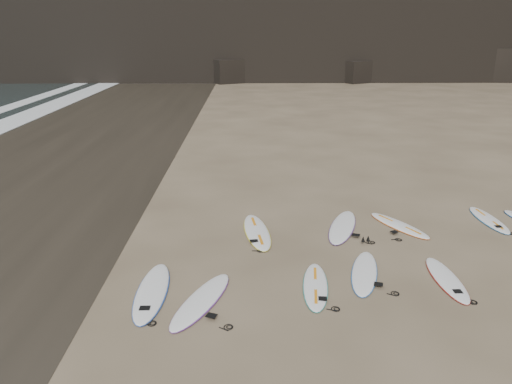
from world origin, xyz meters
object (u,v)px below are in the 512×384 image
(surfboard_5, at_px, (257,231))
(surfboard_7, at_px, (399,225))
(surfboard_1, at_px, (315,286))
(surfboard_2, at_px, (364,272))
(surfboard_0, at_px, (201,300))
(surfboard_3, at_px, (447,279))
(surfboard_6, at_px, (342,226))
(surfboard_11, at_px, (152,291))
(surfboard_8, at_px, (489,220))

(surfboard_5, relative_size, surfboard_7, 1.16)
(surfboard_1, relative_size, surfboard_2, 0.94)
(surfboard_2, bearing_deg, surfboard_1, -138.31)
(surfboard_0, xyz_separation_m, surfboard_3, (5.70, 0.88, -0.01))
(surfboard_1, bearing_deg, surfboard_6, 76.91)
(surfboard_5, relative_size, surfboard_11, 1.00)
(surfboard_2, distance_m, surfboard_6, 2.92)
(surfboard_0, bearing_deg, surfboard_2, 39.32)
(surfboard_2, xyz_separation_m, surfboard_6, (-0.00, 2.92, 0.01))
(surfboard_2, distance_m, surfboard_7, 3.47)
(surfboard_8, bearing_deg, surfboard_5, -174.87)
(surfboard_2, height_order, surfboard_5, surfboard_5)
(surfboard_3, relative_size, surfboard_6, 0.83)
(surfboard_2, bearing_deg, surfboard_11, -155.14)
(surfboard_5, distance_m, surfboard_11, 4.20)
(surfboard_8, xyz_separation_m, surfboard_11, (-9.61, -4.27, 0.01))
(surfboard_1, distance_m, surfboard_7, 4.72)
(surfboard_1, xyz_separation_m, surfboard_8, (5.90, 4.06, 0.00))
(surfboard_7, xyz_separation_m, surfboard_8, (2.91, 0.41, -0.00))
(surfboard_3, bearing_deg, surfboard_1, -175.20)
(surfboard_0, height_order, surfboard_6, surfboard_6)
(surfboard_0, relative_size, surfboard_11, 0.94)
(surfboard_6, bearing_deg, surfboard_2, -71.44)
(surfboard_0, bearing_deg, surfboard_6, 68.74)
(surfboard_1, xyz_separation_m, surfboard_3, (3.14, 0.27, 0.00))
(surfboard_0, height_order, surfboard_5, surfboard_5)
(surfboard_2, distance_m, surfboard_3, 1.90)
(surfboard_2, xyz_separation_m, surfboard_8, (4.63, 3.43, -0.00))
(surfboard_1, height_order, surfboard_5, surfboard_5)
(surfboard_7, bearing_deg, surfboard_1, -157.11)
(surfboard_1, bearing_deg, surfboard_8, 41.10)
(surfboard_0, relative_size, surfboard_5, 0.94)
(surfboard_5, height_order, surfboard_7, surfboard_5)
(surfboard_7, relative_size, surfboard_11, 0.86)
(surfboard_3, distance_m, surfboard_6, 3.78)
(surfboard_6, relative_size, surfboard_8, 1.19)
(surfboard_3, height_order, surfboard_7, surfboard_7)
(surfboard_6, bearing_deg, surfboard_11, -124.37)
(surfboard_2, height_order, surfboard_7, surfboard_2)
(surfboard_3, distance_m, surfboard_5, 5.32)
(surfboard_2, distance_m, surfboard_8, 5.76)
(surfboard_5, bearing_deg, surfboard_1, -75.67)
(surfboard_0, distance_m, surfboard_8, 9.67)
(surfboard_3, distance_m, surfboard_11, 6.87)
(surfboard_0, xyz_separation_m, surfboard_6, (3.84, 4.16, 0.00))
(surfboard_5, distance_m, surfboard_8, 7.24)
(surfboard_5, height_order, surfboard_6, same)
(surfboard_11, bearing_deg, surfboard_3, 3.54)
(surfboard_0, bearing_deg, surfboard_7, 58.83)
(surfboard_7, relative_size, surfboard_8, 1.02)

